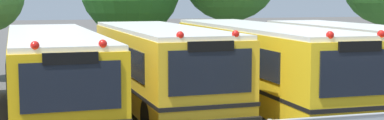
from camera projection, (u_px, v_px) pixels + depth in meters
name	position (u px, v px, depth m)	size (l,w,h in m)	color
ground_plane	(163.00, 112.00, 17.27)	(160.00, 160.00, 0.00)	#514F4C
school_bus_1	(53.00, 71.00, 16.11)	(2.70, 10.86, 2.68)	yellow
school_bus_2	(160.00, 65.00, 17.19)	(2.76, 9.51, 2.77)	yellow
school_bus_3	(260.00, 62.00, 17.97)	(2.58, 11.59, 2.79)	yellow
school_bus_4	(352.00, 60.00, 18.91)	(2.63, 9.59, 2.75)	yellow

